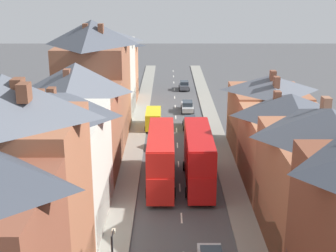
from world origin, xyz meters
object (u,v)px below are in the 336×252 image
Objects in this scene: double_decker_bus_mid_street at (160,157)px; car_mid_white at (183,85)px; double_decker_bus_lead at (197,157)px; car_parked_right_a at (201,135)px; car_near_silver at (189,122)px; car_parked_left_b at (186,106)px; delivery_van at (152,118)px.

car_mid_white is at bearing 84.96° from double_decker_bus_mid_street.
double_decker_bus_lead is 2.41× the size of car_parked_right_a.
car_mid_white is at bearing 90.00° from car_near_silver.
delivery_van is (-4.90, -8.35, 0.53)m from car_parked_left_b.
delivery_van is (-4.90, 0.02, 0.53)m from car_near_silver.
car_near_silver is 0.88× the size of car_parked_left_b.
double_decker_bus_mid_street is 18.55m from car_near_silver.
car_mid_white is (-0.00, 22.82, 0.01)m from car_near_silver.
car_parked_left_b is 14.45m from car_mid_white.
car_parked_right_a is (1.31, 12.58, -1.98)m from double_decker_bus_lead.
delivery_van reaches higher than car_parked_left_b.
car_parked_right_a reaches higher than car_mid_white.
car_parked_right_a is (1.30, -5.41, 0.02)m from car_near_silver.
car_parked_right_a is at bearing 84.06° from double_decker_bus_lead.
car_parked_right_a is at bearing -84.61° from car_parked_left_b.
car_parked_right_a is (4.91, 12.68, -1.98)m from double_decker_bus_mid_street.
car_parked_right_a is at bearing -87.36° from car_mid_white.
delivery_van is at bearing 105.19° from double_decker_bus_lead.
double_decker_bus_lead is 2.08× the size of delivery_van.
double_decker_bus_mid_street is 26.78m from car_parked_left_b.
delivery_van is at bearing -120.40° from car_parked_left_b.
car_near_silver is (0.01, 17.99, -2.00)m from double_decker_bus_lead.
car_parked_left_b is 0.88× the size of delivery_van.
car_parked_right_a is 1.17× the size of car_mid_white.
double_decker_bus_mid_street is at bearing -101.28° from car_near_silver.
car_mid_white is at bearing 89.99° from double_decker_bus_lead.
delivery_van reaches higher than car_near_silver.
car_parked_right_a is 13.84m from car_parked_left_b.
car_parked_left_b is 9.70m from delivery_van.
car_near_silver is at bearing 89.97° from double_decker_bus_lead.
double_decker_bus_mid_street is at bearing -97.77° from car_parked_left_b.
car_mid_white is (-0.00, 14.45, 0.01)m from car_parked_left_b.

